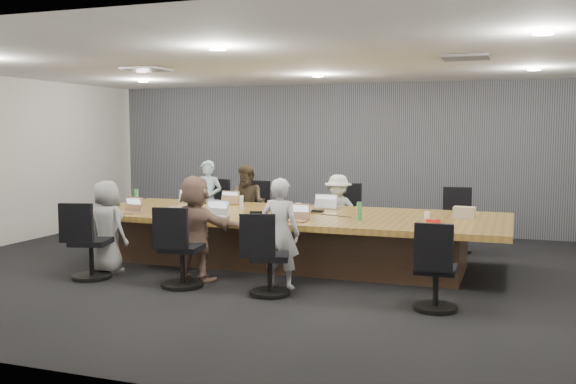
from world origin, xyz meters
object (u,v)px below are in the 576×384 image
(laptop_2, at_px, (329,207))
(mug_brown, at_px, (115,205))
(chair_1, at_px, (256,216))
(conference_table, at_px, (290,237))
(chair_5, at_px, (182,255))
(laptop_5, at_px, (215,217))
(chair_2, at_px, (344,220))
(bottle_clear, at_px, (241,202))
(person_2, at_px, (338,212))
(stapler, at_px, (256,213))
(chair_6, at_px, (270,263))
(chair_4, at_px, (91,248))
(laptop_6, at_px, (295,221))
(person_0, at_px, (208,201))
(chair_7, at_px, (436,276))
(canvas_bag, at_px, (464,212))
(person_1, at_px, (248,205))
(chair_3, at_px, (454,227))
(laptop_4, at_px, (130,213))
(laptop_0, at_px, (193,201))
(bottle_green_left, at_px, (136,197))
(person_5, at_px, (195,228))
(snack_packet, at_px, (433,221))
(bottle_green_right, at_px, (359,211))
(person_4, at_px, (107,227))
(person_6, at_px, (280,233))

(laptop_2, xyz_separation_m, mug_brown, (-2.98, -1.20, 0.04))
(chair_1, bearing_deg, conference_table, 135.99)
(chair_5, relative_size, laptop_5, 2.43)
(chair_2, distance_m, bottle_clear, 1.92)
(chair_1, xyz_separation_m, chair_5, (0.44, -3.40, -0.03))
(person_2, height_order, stapler, person_2)
(conference_table, distance_m, chair_6, 1.74)
(person_2, bearing_deg, chair_4, -126.03)
(chair_4, relative_size, laptop_6, 2.83)
(laptop_5, bearing_deg, bottle_clear, 103.66)
(person_0, bearing_deg, stapler, -47.09)
(bottle_clear, bearing_deg, chair_7, -32.17)
(canvas_bag, bearing_deg, person_1, 163.69)
(conference_table, relative_size, stapler, 34.97)
(chair_3, xyz_separation_m, canvas_bag, (0.25, -1.41, 0.40))
(chair_5, distance_m, person_0, 3.28)
(laptop_5, bearing_deg, chair_5, -80.33)
(person_0, xyz_separation_m, mug_brown, (-0.67, -1.75, 0.09))
(laptop_4, bearing_deg, chair_5, -24.56)
(laptop_0, height_order, stapler, stapler)
(chair_2, distance_m, bottle_green_left, 3.38)
(mug_brown, bearing_deg, person_1, 51.16)
(laptop_2, distance_m, bottle_green_left, 3.05)
(chair_1, distance_m, laptop_6, 2.98)
(person_0, height_order, laptop_0, person_0)
(laptop_0, bearing_deg, laptop_4, 84.10)
(laptop_2, height_order, laptop_4, same)
(laptop_6, bearing_deg, person_2, 86.69)
(person_5, bearing_deg, laptop_5, -81.26)
(person_5, relative_size, bottle_clear, 6.85)
(chair_1, xyz_separation_m, snack_packet, (3.26, -1.94, 0.33))
(laptop_4, distance_m, bottle_clear, 1.64)
(chair_1, relative_size, person_2, 0.71)
(chair_6, relative_size, mug_brown, 7.24)
(chair_6, bearing_deg, chair_5, 162.13)
(chair_1, xyz_separation_m, bottle_green_left, (-1.41, -1.54, 0.44))
(chair_2, distance_m, laptop_5, 2.76)
(chair_1, distance_m, laptop_4, 2.67)
(chair_3, relative_size, chair_5, 1.03)
(laptop_2, bearing_deg, canvas_bag, 168.18)
(mug_brown, xyz_separation_m, stapler, (2.30, -0.03, -0.02))
(conference_table, height_order, chair_3, chair_3)
(person_1, bearing_deg, bottle_green_right, -34.70)
(conference_table, xyz_separation_m, person_4, (-2.13, -1.35, 0.22))
(person_6, bearing_deg, chair_7, 172.42)
(bottle_green_right, relative_size, mug_brown, 2.33)
(laptop_2, relative_size, person_4, 0.28)
(conference_table, height_order, person_1, person_1)
(chair_4, bearing_deg, laptop_2, 30.06)
(chair_2, bearing_deg, laptop_4, 42.51)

